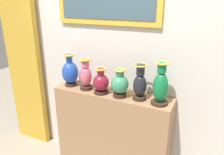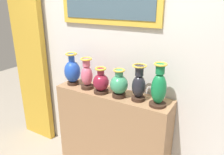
% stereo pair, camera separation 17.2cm
% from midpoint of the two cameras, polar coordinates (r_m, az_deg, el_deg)
% --- Properties ---
extents(display_shelf, '(1.30, 0.32, 1.02)m').
position_cam_midpoint_polar(display_shelf, '(2.58, -1.97, -14.43)').
color(display_shelf, '#99704C').
rests_on(display_shelf, ground_plane).
extents(back_wall, '(3.39, 0.14, 2.73)m').
position_cam_midpoint_polar(back_wall, '(2.40, 0.12, 5.99)').
color(back_wall, silver).
rests_on(back_wall, ground_plane).
extents(curtain_gold, '(0.53, 0.08, 2.49)m').
position_cam_midpoint_polar(curtain_gold, '(3.17, -23.53, 5.01)').
color(curtain_gold, gold).
rests_on(curtain_gold, ground_plane).
extents(vase_sapphire, '(0.18, 0.18, 0.37)m').
position_cam_midpoint_polar(vase_sapphire, '(2.53, -12.78, 1.39)').
color(vase_sapphire, '#382319').
rests_on(vase_sapphire, display_shelf).
extents(vase_rose, '(0.14, 0.14, 0.35)m').
position_cam_midpoint_polar(vase_rose, '(2.40, -8.90, 0.45)').
color(vase_rose, '#382319').
rests_on(vase_rose, display_shelf).
extents(vase_burgundy, '(0.17, 0.17, 0.28)m').
position_cam_midpoint_polar(vase_burgundy, '(2.29, -5.06, -1.31)').
color(vase_burgundy, '#382319').
rests_on(vase_burgundy, display_shelf).
extents(vase_jade, '(0.18, 0.18, 0.29)m').
position_cam_midpoint_polar(vase_jade, '(2.19, -0.21, -1.82)').
color(vase_jade, '#382319').
rests_on(vase_jade, display_shelf).
extents(vase_onyx, '(0.14, 0.14, 0.36)m').
position_cam_midpoint_polar(vase_onyx, '(2.13, 5.00, -1.78)').
color(vase_onyx, '#382319').
rests_on(vase_onyx, display_shelf).
extents(vase_emerald, '(0.16, 0.16, 0.41)m').
position_cam_midpoint_polar(vase_emerald, '(2.05, 10.18, -2.30)').
color(vase_emerald, '#382319').
rests_on(vase_emerald, display_shelf).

